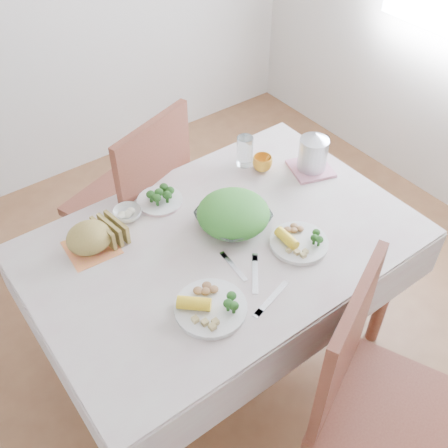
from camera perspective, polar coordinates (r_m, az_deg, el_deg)
floor at (r=2.66m, az=-0.09°, el=-13.37°), size 3.60×3.60×0.00m
dining_table at (r=2.36m, az=-0.10°, el=-8.36°), size 1.40×0.90×0.75m
tablecloth at (r=2.07m, az=-0.11°, el=-1.82°), size 1.50×1.00×0.01m
chair_near at (r=2.04m, az=17.65°, el=-20.06°), size 0.64×0.64×1.06m
chair_far at (r=2.68m, az=-10.35°, el=1.47°), size 0.61×0.61×1.06m
salad_bowl at (r=2.10m, az=1.01°, el=0.53°), size 0.30×0.30×0.07m
dinner_plate_left at (r=1.83m, az=-1.46°, el=-9.14°), size 0.34×0.34×0.02m
dinner_plate_right at (r=2.06m, az=8.16°, el=-2.02°), size 0.30×0.30×0.02m
broccoli_plate at (r=2.24m, az=-7.00°, el=2.55°), size 0.22×0.22×0.02m
napkin at (r=2.10m, az=-14.21°, el=-2.50°), size 0.20×0.20×0.00m
bread_loaf at (r=2.06m, az=-14.47°, el=-1.41°), size 0.20×0.20×0.11m
fruit_bowl at (r=2.19m, az=-10.46°, el=1.11°), size 0.15×0.15×0.04m
yellow_mug at (r=2.39m, az=4.20°, el=6.62°), size 0.11×0.11×0.07m
glass_tumbler at (r=2.41m, az=2.28°, el=7.82°), size 0.09×0.09×0.14m
pink_tray at (r=2.43m, az=9.42°, el=5.99°), size 0.22×0.22×0.01m
electric_kettle at (r=2.37m, az=9.73°, el=8.16°), size 0.17×0.17×0.18m
fork_left at (r=1.97m, az=1.09°, el=-4.67°), size 0.03×0.16×0.00m
fork_right at (r=1.94m, az=3.41°, el=-5.47°), size 0.14×0.16×0.00m
knife at (r=1.88m, az=5.24°, el=-8.04°), size 0.19×0.07×0.00m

